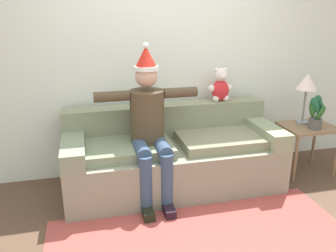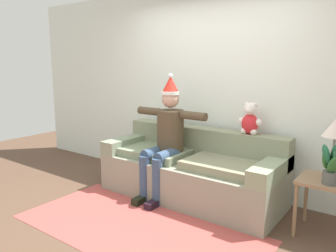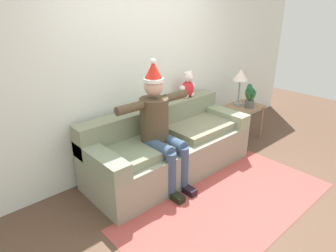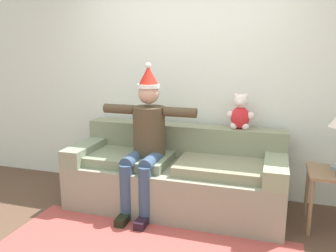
{
  "view_description": "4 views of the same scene",
  "coord_description": "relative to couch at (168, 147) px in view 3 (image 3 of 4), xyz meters",
  "views": [
    {
      "loc": [
        -0.87,
        -2.27,
        1.85
      ],
      "look_at": [
        -0.1,
        0.85,
        0.75
      ],
      "focal_mm": 36.81,
      "sensor_mm": 36.0,
      "label": 1
    },
    {
      "loc": [
        2.11,
        -2.36,
        1.67
      ],
      "look_at": [
        -0.23,
        0.83,
        0.92
      ],
      "focal_mm": 35.27,
      "sensor_mm": 36.0,
      "label": 2
    },
    {
      "loc": [
        -2.33,
        -1.56,
        2.1
      ],
      "look_at": [
        -0.17,
        0.83,
        0.76
      ],
      "focal_mm": 31.39,
      "sensor_mm": 36.0,
      "label": 3
    },
    {
      "loc": [
        0.97,
        -2.37,
        1.68
      ],
      "look_at": [
        -0.06,
        0.92,
        0.91
      ],
      "focal_mm": 36.75,
      "sensor_mm": 36.0,
      "label": 4
    }
  ],
  "objects": [
    {
      "name": "couch",
      "position": [
        0.0,
        0.0,
        0.0
      ],
      "size": [
        2.26,
        0.89,
        0.85
      ],
      "color": "gray",
      "rests_on": "ground_plane"
    },
    {
      "name": "side_table",
      "position": [
        1.61,
        -0.05,
        0.14
      ],
      "size": [
        0.59,
        0.47,
        0.57
      ],
      "color": "#8F6E4E",
      "rests_on": "ground_plane"
    },
    {
      "name": "back_wall",
      "position": [
        0.0,
        0.53,
        1.01
      ],
      "size": [
        7.0,
        0.1,
        2.7
      ],
      "primitive_type": "cube",
      "color": "white",
      "rests_on": "ground_plane"
    },
    {
      "name": "person_seated",
      "position": [
        -0.28,
        -0.16,
        0.45
      ],
      "size": [
        1.02,
        0.77,
        1.55
      ],
      "color": "#4B3D2A",
      "rests_on": "ground_plane"
    },
    {
      "name": "potted_plant",
      "position": [
        1.6,
        -0.15,
        0.42
      ],
      "size": [
        0.22,
        0.21,
        0.39
      ],
      "color": "#525551",
      "rests_on": "side_table"
    },
    {
      "name": "teddy_bear",
      "position": [
        0.63,
        0.28,
        0.67
      ],
      "size": [
        0.29,
        0.17,
        0.38
      ],
      "color": "red",
      "rests_on": "couch"
    },
    {
      "name": "ground_plane",
      "position": [
        0.0,
        -1.02,
        -0.34
      ],
      "size": [
        10.0,
        10.0,
        0.0
      ],
      "primitive_type": "plane",
      "color": "brown"
    },
    {
      "name": "table_lamp",
      "position": [
        1.58,
        0.05,
        0.7
      ],
      "size": [
        0.24,
        0.24,
        0.59
      ],
      "color": "gray",
      "rests_on": "side_table"
    },
    {
      "name": "area_rug",
      "position": [
        0.0,
        -1.04,
        -0.34
      ],
      "size": [
        2.59,
        1.24,
        0.01
      ],
      "primitive_type": "cube",
      "color": "#AC4843",
      "rests_on": "ground_plane"
    }
  ]
}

